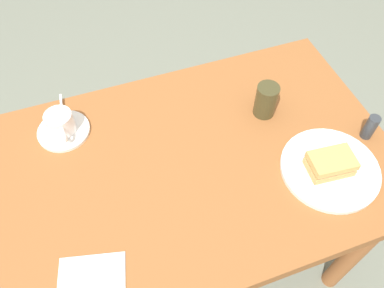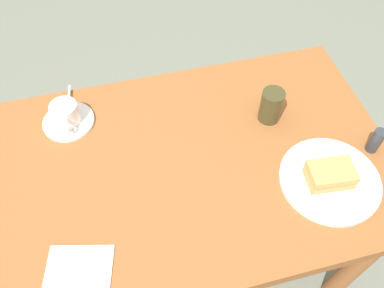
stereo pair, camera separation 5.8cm
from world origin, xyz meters
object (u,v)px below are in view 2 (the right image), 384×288
spoon (69,101)px  drinking_glass (271,106)px  sandwich_front (330,175)px  salt_shaker (376,141)px  sandwich_plate (330,180)px  napkin (78,278)px  dining_table (168,185)px  coffee_saucer (69,122)px  coffee_cup (65,113)px

spoon → drinking_glass: drinking_glass is taller
sandwich_front → salt_shaker: salt_shaker is taller
sandwich_plate → sandwich_front: (-0.01, -0.00, 0.03)m
napkin → drinking_glass: size_ratio=1.45×
napkin → spoon: bearing=88.0°
napkin → salt_shaker: bearing=10.9°
dining_table → coffee_saucer: coffee_saucer is taller
sandwich_plate → coffee_saucer: size_ratio=1.77×
dining_table → drinking_glass: (0.33, 0.10, 0.14)m
sandwich_plate → sandwich_front: bearing=-170.5°
drinking_glass → sandwich_front: bearing=-74.6°
sandwich_front → salt_shaker: bearing=22.1°
sandwich_plate → drinking_glass: drinking_glass is taller
coffee_saucer → spoon: bearing=84.6°
spoon → napkin: bearing=-92.0°
coffee_cup → spoon: coffee_cup is taller
dining_table → coffee_cup: bearing=137.8°
coffee_saucer → drinking_glass: bearing=-12.3°
coffee_cup → drinking_glass: bearing=-12.2°
sandwich_plate → coffee_cup: bearing=150.4°
coffee_saucer → salt_shaker: bearing=-20.6°
salt_shaker → drinking_glass: 0.29m
coffee_saucer → coffee_cup: bearing=-85.0°
dining_table → coffee_saucer: bearing=137.6°
spoon → coffee_cup: bearing=-95.1°
coffee_saucer → drinking_glass: size_ratio=1.42×
sandwich_front → spoon: 0.77m
dining_table → sandwich_front: 0.44m
dining_table → spoon: 0.39m
dining_table → sandwich_front: sandwich_front is taller
dining_table → spoon: size_ratio=12.58×
sandwich_front → coffee_cup: coffee_cup is taller
sandwich_plate → coffee_cup: 0.74m
sandwich_plate → drinking_glass: (-0.08, 0.24, 0.04)m
drinking_glass → coffee_saucer: bearing=167.7°
sandwich_front → napkin: bearing=-172.1°
coffee_saucer → salt_shaker: 0.86m
salt_shaker → coffee_cup: bearing=159.5°
spoon → salt_shaker: bearing=-25.2°
dining_table → spoon: (-0.24, 0.29, 0.10)m
napkin → sandwich_front: bearing=7.9°
dining_table → drinking_glass: drinking_glass is taller
coffee_saucer → drinking_glass: 0.59m
sandwich_front → spoon: (-0.63, 0.44, -0.03)m
napkin → dining_table: bearing=43.1°
sandwich_front → coffee_saucer: size_ratio=0.82×
dining_table → coffee_saucer: 0.34m
coffee_cup → salt_shaker: bearing=-20.5°
coffee_saucer → napkin: bearing=-91.4°
dining_table → coffee_cup: 0.35m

